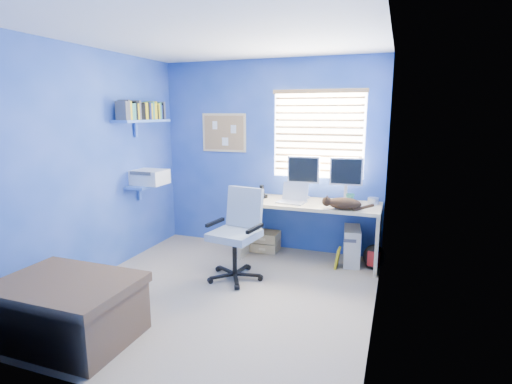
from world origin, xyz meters
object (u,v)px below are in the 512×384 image
(tower_pc, at_px, (352,246))
(laptop, at_px, (292,194))
(office_chair, at_px, (237,245))
(cat, at_px, (344,204))
(desk, at_px, (310,231))

(tower_pc, bearing_deg, laptop, -176.00)
(laptop, xyz_separation_m, office_chair, (-0.43, -0.71, -0.48))
(laptop, bearing_deg, cat, -3.13)
(desk, distance_m, cat, 0.66)
(cat, xyz_separation_m, tower_pc, (0.08, 0.28, -0.58))
(desk, xyz_separation_m, office_chair, (-0.64, -0.81, 0.00))
(tower_pc, xyz_separation_m, office_chair, (-1.16, -0.86, 0.15))
(cat, xyz_separation_m, office_chair, (-1.08, -0.58, -0.43))
(laptop, bearing_deg, desk, 32.87)
(cat, height_order, office_chair, office_chair)
(laptop, xyz_separation_m, tower_pc, (0.73, 0.15, -0.62))
(office_chair, bearing_deg, tower_pc, 36.57)
(desk, height_order, tower_pc, desk)
(tower_pc, bearing_deg, desk, 178.02)
(cat, height_order, tower_pc, cat)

